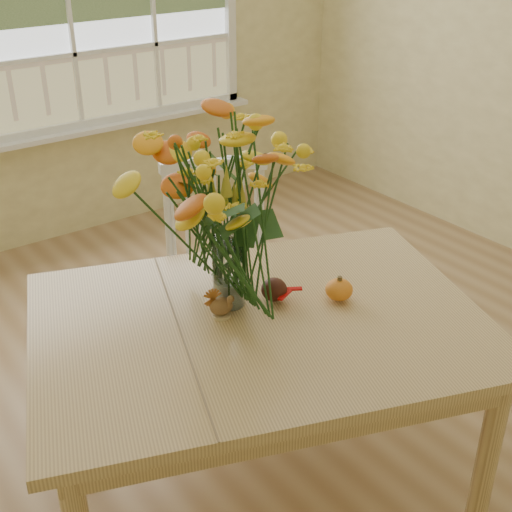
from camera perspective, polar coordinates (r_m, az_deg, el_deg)
floor at (r=3.11m, az=4.36°, el=-11.98°), size 4.00×4.50×0.01m
wall_back at (r=4.38m, az=-15.44°, el=18.55°), size 4.00×0.02×2.70m
dining_table at (r=2.26m, az=0.30°, el=-7.20°), size 1.71×1.46×0.77m
windsor_chair at (r=3.01m, az=-3.18°, el=-0.72°), size 0.60×0.59×0.98m
flower_vase at (r=2.13m, az=-2.41°, el=4.31°), size 0.50×0.50×0.60m
pumpkin at (r=2.31m, az=6.93°, el=-2.88°), size 0.09×0.09×0.07m
turkey_figurine at (r=2.21m, az=-2.92°, el=-4.21°), size 0.09×0.08×0.10m
dark_gourd at (r=2.29m, az=1.52°, el=-2.90°), size 0.13×0.09×0.08m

